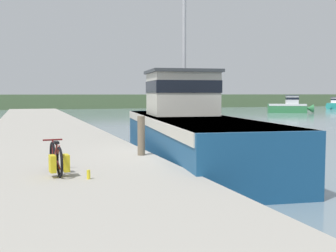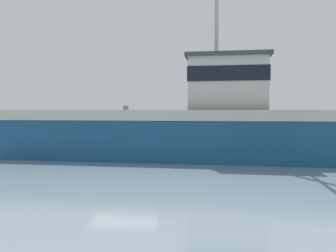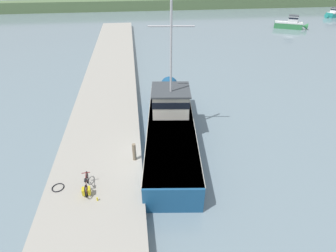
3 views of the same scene
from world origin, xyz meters
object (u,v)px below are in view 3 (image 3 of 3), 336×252
Objects in this scene: boat_green_anchored at (335,13)px; water_bottle_by_bike at (97,199)px; boat_orange_near at (291,24)px; fishing_boat_main at (171,124)px; mooring_post at (134,152)px; bicycle_touring at (86,186)px.

water_bottle_by_bike is (-47.04, -46.95, 0.05)m from boat_green_anchored.
boat_orange_near is 18.49m from boat_green_anchored.
boat_green_anchored is at bearing 147.99° from boat_orange_near.
fishing_boat_main is 75.18× the size of water_bottle_by_bike.
mooring_post is (-45.10, -44.01, 0.52)m from boat_green_anchored.
water_bottle_by_bike is at bearing 113.49° from boat_green_anchored.
bicycle_touring is (-47.62, -46.22, 0.29)m from boat_green_anchored.
bicycle_touring is at bearing 112.69° from boat_green_anchored.
fishing_boat_main reaches higher than bicycle_touring.
bicycle_touring is 0.96m from water_bottle_by_bike.
boat_orange_near reaches higher than mooring_post.
mooring_post is at bearing 112.84° from boat_green_anchored.
bicycle_touring is 3.36m from mooring_post.
bicycle_touring is (-31.76, -36.72, 0.17)m from boat_orange_near.
water_bottle_by_bike is at bearing -120.36° from fishing_boat_main.
mooring_post reaches higher than bicycle_touring.
mooring_post reaches higher than water_bottle_by_bike.
boat_green_anchored is at bearing 51.06° from fishing_boat_main.
mooring_post is 3.56m from water_bottle_by_bike.
fishing_boat_main is 2.57× the size of boat_orange_near.
fishing_boat_main is 7.31m from bicycle_touring.
water_bottle_by_bike is (-4.55, -5.94, -0.37)m from fishing_boat_main.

